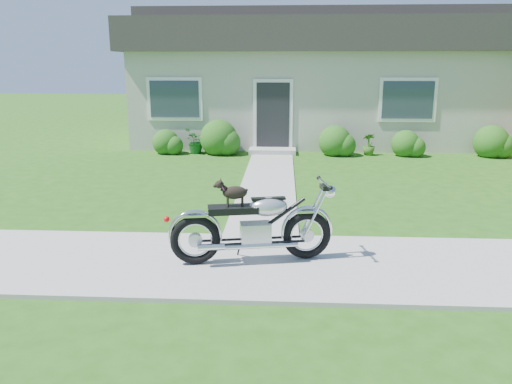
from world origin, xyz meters
The scene contains 8 objects.
ground centered at (0.00, 0.00, 0.00)m, with size 80.00×80.00×0.00m, color #235114.
sidewalk centered at (0.00, 0.00, 0.02)m, with size 24.00×2.20×0.04m, color #9E9B93.
walkway centered at (-1.50, 5.00, 0.01)m, with size 1.20×8.00×0.03m, color #9E9B93.
house centered at (0.00, 11.99, 2.16)m, with size 12.60×7.03×4.50m.
shrub_row centered at (-0.04, 8.50, 0.42)m, with size 10.49×1.12×1.12m.
potted_plant_left centered at (-3.82, 8.55, 0.38)m, with size 0.68×0.59×0.76m, color #155119.
potted_plant_right centered at (1.37, 8.55, 0.32)m, with size 0.36×0.36×0.65m, color #33611A.
motorcycle_with_dog centered at (-1.52, 0.02, 0.54)m, with size 2.21×0.74×1.13m.
Camera 1 is at (-1.16, -6.27, 2.61)m, focal length 35.00 mm.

